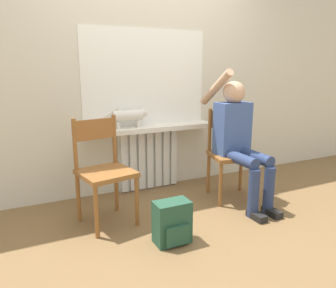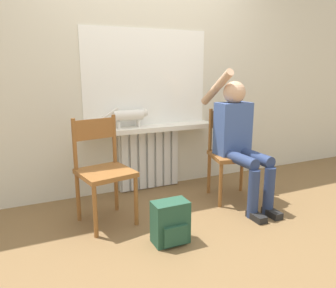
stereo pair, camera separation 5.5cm
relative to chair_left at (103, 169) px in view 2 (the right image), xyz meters
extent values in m
plane|color=brown|center=(0.67, -0.54, -0.48)|extent=(12.00, 12.00, 0.00)
cube|color=beige|center=(0.67, 0.69, 0.87)|extent=(7.00, 0.06, 2.70)
cube|color=silver|center=(0.67, 0.62, -0.15)|extent=(0.69, 0.05, 0.68)
cube|color=silver|center=(0.37, 0.58, -0.15)|extent=(0.07, 0.03, 0.65)
cube|color=silver|center=(0.47, 0.58, -0.15)|extent=(0.07, 0.03, 0.65)
cube|color=silver|center=(0.57, 0.58, -0.15)|extent=(0.07, 0.03, 0.65)
cube|color=silver|center=(0.67, 0.58, -0.15)|extent=(0.07, 0.03, 0.65)
cube|color=silver|center=(0.77, 0.58, -0.15)|extent=(0.07, 0.03, 0.65)
cube|color=silver|center=(0.86, 0.58, -0.15)|extent=(0.07, 0.03, 0.65)
cube|color=silver|center=(0.96, 0.58, -0.15)|extent=(0.07, 0.03, 0.65)
cube|color=white|center=(0.67, 0.53, 0.22)|extent=(1.45, 0.24, 0.05)
cube|color=white|center=(0.67, 0.65, 0.75)|extent=(1.39, 0.01, 1.01)
cube|color=brown|center=(0.01, -0.04, -0.03)|extent=(0.50, 0.50, 0.04)
cylinder|color=brown|center=(-0.14, -0.26, -0.26)|extent=(0.04, 0.04, 0.44)
cylinder|color=brown|center=(0.23, -0.19, -0.26)|extent=(0.04, 0.04, 0.44)
cylinder|color=brown|center=(-0.21, 0.11, -0.26)|extent=(0.04, 0.04, 0.44)
cylinder|color=brown|center=(0.16, 0.18, -0.26)|extent=(0.04, 0.04, 0.44)
cylinder|color=brown|center=(-0.21, 0.11, 0.22)|extent=(0.04, 0.04, 0.44)
cylinder|color=brown|center=(0.16, 0.18, 0.22)|extent=(0.04, 0.04, 0.44)
cube|color=brown|center=(-0.03, 0.14, 0.33)|extent=(0.38, 0.10, 0.18)
cube|color=brown|center=(1.33, -0.04, -0.03)|extent=(0.52, 0.52, 0.04)
cylinder|color=brown|center=(1.10, -0.18, -0.26)|extent=(0.04, 0.04, 0.44)
cylinder|color=brown|center=(1.46, -0.27, -0.26)|extent=(0.04, 0.04, 0.44)
cylinder|color=brown|center=(1.19, 0.19, -0.26)|extent=(0.04, 0.04, 0.44)
cylinder|color=brown|center=(1.55, 0.09, -0.26)|extent=(0.04, 0.04, 0.44)
cylinder|color=brown|center=(1.19, 0.19, 0.22)|extent=(0.04, 0.04, 0.44)
cylinder|color=brown|center=(1.55, 0.09, 0.22)|extent=(0.04, 0.04, 0.44)
cube|color=brown|center=(1.37, 0.14, 0.33)|extent=(0.38, 0.12, 0.18)
cylinder|color=navy|center=(1.24, -0.26, 0.01)|extent=(0.11, 0.48, 0.11)
cylinder|color=navy|center=(1.42, -0.26, 0.01)|extent=(0.11, 0.48, 0.11)
cylinder|color=navy|center=(1.24, -0.50, -0.26)|extent=(0.10, 0.10, 0.45)
cylinder|color=navy|center=(1.42, -0.50, -0.26)|extent=(0.10, 0.10, 0.45)
cube|color=black|center=(1.24, -0.56, -0.45)|extent=(0.09, 0.20, 0.06)
cube|color=black|center=(1.42, -0.56, -0.45)|extent=(0.09, 0.20, 0.06)
cube|color=#3D5693|center=(1.33, -0.02, 0.26)|extent=(0.34, 0.20, 0.52)
sphere|color=tan|center=(1.33, -0.02, 0.62)|extent=(0.22, 0.22, 0.22)
cylinder|color=tan|center=(1.21, 0.12, 0.66)|extent=(0.08, 0.50, 0.38)
cylinder|color=#3D5693|center=(1.48, -0.06, 0.23)|extent=(0.08, 0.08, 0.42)
cylinder|color=silver|center=(0.41, 0.55, 0.37)|extent=(0.31, 0.11, 0.11)
sphere|color=silver|center=(0.59, 0.55, 0.39)|extent=(0.08, 0.08, 0.08)
cone|color=silver|center=(0.59, 0.53, 0.42)|extent=(0.03, 0.03, 0.03)
cone|color=silver|center=(0.59, 0.57, 0.42)|extent=(0.03, 0.03, 0.03)
cylinder|color=silver|center=(0.52, 0.52, 0.28)|extent=(0.03, 0.03, 0.08)
cylinder|color=silver|center=(0.52, 0.57, 0.28)|extent=(0.03, 0.03, 0.08)
cylinder|color=silver|center=(0.30, 0.52, 0.28)|extent=(0.03, 0.03, 0.08)
cylinder|color=silver|center=(0.30, 0.57, 0.28)|extent=(0.03, 0.03, 0.08)
cylinder|color=silver|center=(0.21, 0.55, 0.40)|extent=(0.20, 0.03, 0.13)
cube|color=#234C38|center=(0.37, -0.58, -0.32)|extent=(0.28, 0.17, 0.34)
cube|color=#234C38|center=(0.37, -0.68, -0.38)|extent=(0.19, 0.03, 0.15)
camera|label=1|loc=(-0.67, -2.67, 0.85)|focal=35.00mm
camera|label=2|loc=(-0.62, -2.69, 0.85)|focal=35.00mm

